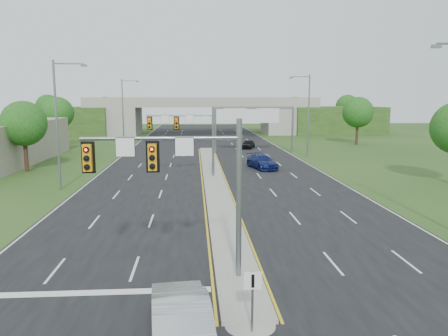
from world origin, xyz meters
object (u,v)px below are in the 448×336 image
at_px(car_far_c, 248,144).
at_px(car_silver, 180,315).
at_px(sign_gantry, 253,117).
at_px(overpass, 202,118).
at_px(signal_mast_far, 190,130).
at_px(keep_right_sign, 253,291).
at_px(car_far_b, 262,162).
at_px(signal_mast_near, 185,174).

bearing_deg(car_far_c, car_silver, -80.00).
bearing_deg(sign_gantry, car_far_c, 90.38).
bearing_deg(car_far_c, overpass, 121.95).
bearing_deg(sign_gantry, signal_mast_far, -114.11).
bearing_deg(car_far_c, keep_right_sign, -77.59).
height_order(keep_right_sign, car_far_c, keep_right_sign).
xyz_separation_m(signal_mast_far, overpass, (2.26, 55.07, -1.17)).
distance_m(signal_mast_far, car_silver, 29.93).
distance_m(signal_mast_far, keep_right_sign, 29.71).
bearing_deg(keep_right_sign, car_far_c, 83.10).
relative_size(sign_gantry, car_far_b, 2.17).
distance_m(signal_mast_far, sign_gantry, 21.91).
bearing_deg(keep_right_sign, signal_mast_far, 94.39).
xyz_separation_m(overpass, car_far_b, (5.74, -49.80, -2.76)).
distance_m(signal_mast_far, car_far_b, 10.36).
height_order(signal_mast_near, keep_right_sign, signal_mast_near).
distance_m(signal_mast_near, car_far_b, 31.56).
bearing_deg(car_far_b, signal_mast_near, -119.14).
xyz_separation_m(signal_mast_near, car_far_b, (8.00, 30.28, -3.93)).
xyz_separation_m(signal_mast_near, signal_mast_far, (0.00, 25.00, 0.00)).
relative_size(signal_mast_far, car_far_b, 1.31).
bearing_deg(car_silver, car_far_c, -105.12).
bearing_deg(overpass, car_far_b, -83.43).
relative_size(signal_mast_far, keep_right_sign, 3.18).
xyz_separation_m(keep_right_sign, overpass, (0.00, 84.53, 2.04)).
height_order(keep_right_sign, car_silver, keep_right_sign).
distance_m(signal_mast_near, sign_gantry, 45.88).
bearing_deg(car_silver, sign_gantry, -106.16).
height_order(signal_mast_far, car_silver, signal_mast_far).
distance_m(car_far_b, car_far_c, 20.18).
bearing_deg(car_silver, keep_right_sign, 179.64).
relative_size(sign_gantry, car_far_c, 2.90).
bearing_deg(car_silver, signal_mast_far, -96.05).
bearing_deg(car_far_c, sign_gantry, -70.30).
relative_size(signal_mast_near, car_silver, 1.35).
xyz_separation_m(car_far_b, car_far_c, (0.91, 20.16, -0.10)).
xyz_separation_m(keep_right_sign, car_silver, (-2.39, -0.23, -0.64)).
relative_size(overpass, car_silver, 15.46).
bearing_deg(car_far_c, car_far_b, -73.27).
bearing_deg(signal_mast_far, car_silver, -90.24).
bearing_deg(overpass, signal_mast_far, -92.35).
relative_size(keep_right_sign, car_silver, 0.43).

